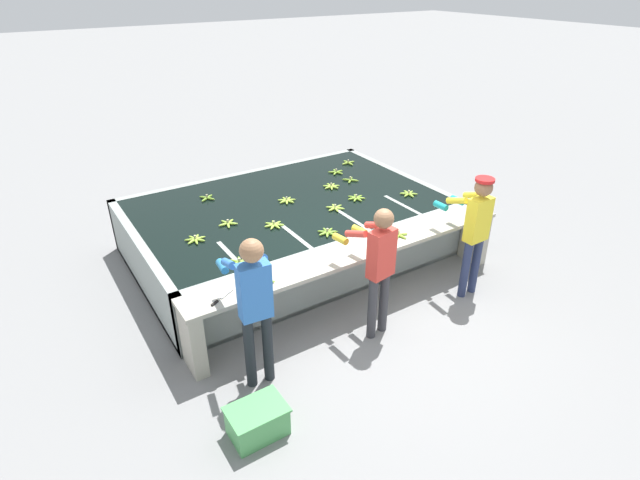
{
  "coord_description": "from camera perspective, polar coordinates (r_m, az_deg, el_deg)",
  "views": [
    {
      "loc": [
        -3.32,
        -4.06,
        3.91
      ],
      "look_at": [
        0.0,
        1.09,
        0.59
      ],
      "focal_mm": 28.0,
      "sensor_mm": 36.0,
      "label": 1
    }
  ],
  "objects": [
    {
      "name": "banana_bunch_floating_5",
      "position": [
        6.6,
        0.85,
        0.88
      ],
      "size": [
        0.28,
        0.28,
        0.08
      ],
      "color": "#75A333",
      "rests_on": "wash_tank"
    },
    {
      "name": "banana_bunch_floating_4",
      "position": [
        7.64,
        4.16,
        4.81
      ],
      "size": [
        0.28,
        0.28,
        0.08
      ],
      "color": "#7FAD33",
      "rests_on": "wash_tank"
    },
    {
      "name": "work_ledge",
      "position": [
        6.35,
        4.25,
        -3.01
      ],
      "size": [
        4.59,
        0.45,
        0.84
      ],
      "color": "#A8A393",
      "rests_on": "ground"
    },
    {
      "name": "banana_bunch_floating_10",
      "position": [
        6.83,
        -5.28,
        1.74
      ],
      "size": [
        0.28,
        0.28,
        0.08
      ],
      "color": "#9EC642",
      "rests_on": "wash_tank"
    },
    {
      "name": "worker_0",
      "position": [
        5.0,
        -7.54,
        -6.73
      ],
      "size": [
        0.45,
        0.73,
        1.74
      ],
      "color": "#1E2328",
      "rests_on": "ground"
    },
    {
      "name": "banana_bunch_floating_6",
      "position": [
        8.65,
        1.86,
        7.77
      ],
      "size": [
        0.27,
        0.28,
        0.08
      ],
      "color": "#7FAD33",
      "rests_on": "wash_tank"
    },
    {
      "name": "banana_bunch_floating_0",
      "position": [
        7.3,
        1.75,
        3.69
      ],
      "size": [
        0.28,
        0.28,
        0.08
      ],
      "color": "#9EC642",
      "rests_on": "wash_tank"
    },
    {
      "name": "wash_tank",
      "position": [
        7.72,
        -3.54,
        1.49
      ],
      "size": [
        4.59,
        3.08,
        0.84
      ],
      "color": "gray",
      "rests_on": "ground"
    },
    {
      "name": "banana_bunch_floating_13",
      "position": [
        9.1,
        3.25,
        8.81
      ],
      "size": [
        0.28,
        0.28,
        0.08
      ],
      "color": "#93BC3D",
      "rests_on": "wash_tank"
    },
    {
      "name": "banana_bunch_floating_3",
      "position": [
        8.05,
        1.3,
        6.15
      ],
      "size": [
        0.28,
        0.28,
        0.08
      ],
      "color": "#9EC642",
      "rests_on": "wash_tank"
    },
    {
      "name": "banana_bunch_ledge_1",
      "position": [
        5.6,
        -6.59,
        -4.79
      ],
      "size": [
        0.28,
        0.28,
        0.08
      ],
      "color": "#8CB738",
      "rests_on": "work_ledge"
    },
    {
      "name": "banana_bunch_ledge_0",
      "position": [
        6.61,
        8.89,
        0.59
      ],
      "size": [
        0.28,
        0.28,
        0.08
      ],
      "color": "#8CB738",
      "rests_on": "work_ledge"
    },
    {
      "name": "knife_0",
      "position": [
        5.41,
        -11.47,
        -6.7
      ],
      "size": [
        0.32,
        0.19,
        0.02
      ],
      "color": "silver",
      "rests_on": "work_ledge"
    },
    {
      "name": "crate",
      "position": [
        5.04,
        -7.17,
        -19.82
      ],
      "size": [
        0.55,
        0.39,
        0.32
      ],
      "color": "#4C9E56",
      "rests_on": "ground"
    },
    {
      "name": "banana_bunch_floating_11",
      "position": [
        7.81,
        -12.78,
        4.71
      ],
      "size": [
        0.25,
        0.25,
        0.08
      ],
      "color": "#75A333",
      "rests_on": "wash_tank"
    },
    {
      "name": "worker_1",
      "position": [
        5.71,
        6.72,
        -2.45
      ],
      "size": [
        0.48,
        0.74,
        1.66
      ],
      "color": "#38383D",
      "rests_on": "ground"
    },
    {
      "name": "banana_bunch_floating_12",
      "position": [
        8.32,
        3.49,
        6.87
      ],
      "size": [
        0.23,
        0.23,
        0.08
      ],
      "color": "#7FAD33",
      "rests_on": "wash_tank"
    },
    {
      "name": "worker_2",
      "position": [
        6.7,
        17.31,
        1.59
      ],
      "size": [
        0.42,
        0.72,
        1.68
      ],
      "color": "navy",
      "rests_on": "ground"
    },
    {
      "name": "ground_plane",
      "position": [
        6.54,
        5.25,
        -8.39
      ],
      "size": [
        80.0,
        80.0,
        0.0
      ],
      "primitive_type": "plane",
      "color": "gray",
      "rests_on": "ground"
    },
    {
      "name": "banana_bunch_floating_8",
      "position": [
        7.89,
        10.1,
        5.23
      ],
      "size": [
        0.27,
        0.28,
        0.08
      ],
      "color": "#93BC3D",
      "rests_on": "wash_tank"
    },
    {
      "name": "banana_bunch_floating_2",
      "position": [
        6.0,
        -9.16,
        -2.55
      ],
      "size": [
        0.28,
        0.28,
        0.08
      ],
      "color": "#7FAD33",
      "rests_on": "wash_tank"
    },
    {
      "name": "banana_bunch_floating_7",
      "position": [
        6.63,
        -14.06,
        0.07
      ],
      "size": [
        0.28,
        0.28,
        0.08
      ],
      "color": "#93BC3D",
      "rests_on": "wash_tank"
    },
    {
      "name": "banana_bunch_floating_1",
      "position": [
        7.55,
        -3.83,
        4.53
      ],
      "size": [
        0.28,
        0.28,
        0.08
      ],
      "color": "#9EC642",
      "rests_on": "wash_tank"
    },
    {
      "name": "banana_bunch_floating_9",
      "position": [
        6.95,
        -10.48,
        1.88
      ],
      "size": [
        0.26,
        0.28,
        0.08
      ],
      "color": "#9EC642",
      "rests_on": "wash_tank"
    }
  ]
}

